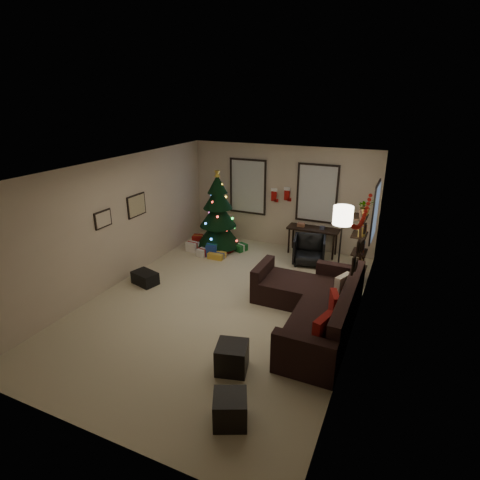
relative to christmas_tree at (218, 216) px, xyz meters
name	(u,v)px	position (x,y,z in m)	size (l,w,h in m)	color
floor	(223,303)	(1.41, -2.56, -0.90)	(7.00, 7.00, 0.00)	#C6B996
ceiling	(221,168)	(1.41, -2.56, 1.80)	(7.00, 7.00, 0.00)	white
wall_back	(281,197)	(1.41, 0.94, 0.45)	(5.00, 5.00, 0.00)	#C5B196
wall_front	(80,342)	(1.41, -6.06, 0.45)	(5.00, 5.00, 0.00)	#C5B196
wall_left	(117,223)	(-1.09, -2.56, 0.45)	(7.00, 7.00, 0.00)	#C5B196
wall_right	(359,262)	(3.91, -2.56, 0.45)	(7.00, 7.00, 0.00)	#C5B196
window_back_left	(248,186)	(0.46, 0.91, 0.65)	(1.05, 0.06, 1.50)	#728CB2
window_back_right	(317,193)	(2.36, 0.91, 0.65)	(1.05, 0.06, 1.50)	#728CB2
window_right_wall	(376,212)	(3.88, -0.01, 0.60)	(0.06, 0.90, 1.30)	#728CB2
christmas_tree	(218,216)	(0.00, 0.00, 0.00)	(1.17, 1.17, 2.18)	black
presents	(210,248)	(-0.09, -0.35, -0.79)	(1.50, 1.01, 0.30)	silver
sofa	(315,307)	(3.23, -2.48, -0.61)	(2.01, 2.92, 0.90)	black
pillow_red_a	(323,330)	(3.62, -3.66, -0.26)	(0.12, 0.46, 0.46)	maroon
pillow_red_b	(334,304)	(3.62, -2.84, -0.26)	(0.11, 0.40, 0.40)	maroon
pillow_cream	(343,285)	(3.62, -2.06, -0.27)	(0.11, 0.39, 0.39)	beige
ottoman_near	(232,357)	(2.42, -4.29, -0.69)	(0.46, 0.46, 0.44)	black
ottoman_far	(230,409)	(2.83, -5.20, -0.70)	(0.42, 0.42, 0.40)	black
desk	(313,231)	(2.38, 0.66, -0.28)	(1.30, 0.47, 0.70)	black
desk_chair	(309,250)	(2.47, 0.01, -0.55)	(0.69, 0.64, 0.71)	black
bookshelf	(361,247)	(3.71, -0.58, -0.05)	(0.30, 0.52, 1.76)	black
potted_plant	(366,204)	(3.71, -0.57, 0.89)	(0.42, 0.36, 0.46)	#4C4C4C
floor_lamp	(342,221)	(3.36, -1.12, 0.64)	(0.39, 0.39, 1.85)	black
art_map	(136,205)	(-1.07, -1.89, 0.66)	(0.04, 0.60, 0.50)	black
art_abstract	(103,219)	(-1.07, -2.96, 0.64)	(0.04, 0.45, 0.35)	black
gallery	(359,251)	(3.89, -2.63, 0.67)	(0.03, 1.25, 0.54)	black
garland	(362,215)	(3.86, -2.43, 1.20)	(0.08, 1.90, 0.30)	#A5140C
stocking_left	(274,195)	(1.27, 0.77, 0.53)	(0.20, 0.05, 0.36)	#990F0C
stocking_right	(287,194)	(1.60, 0.84, 0.58)	(0.20, 0.05, 0.36)	#990F0C
storage_bin	(145,278)	(-0.52, -2.51, -0.77)	(0.55, 0.36, 0.27)	black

